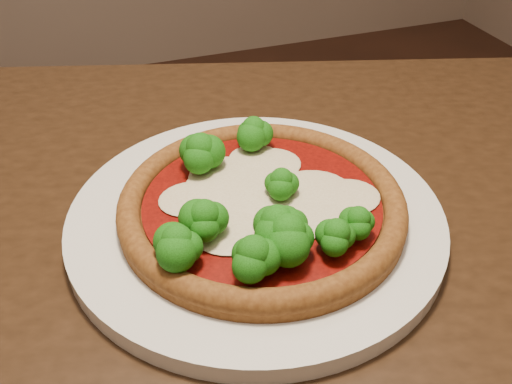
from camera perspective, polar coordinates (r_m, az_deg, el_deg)
name	(u,v)px	position (r m, az deg, el deg)	size (l,w,h in m)	color
dining_table	(228,309)	(0.61, -2.84, -11.59)	(1.41, 1.11, 0.75)	black
plate	(256,218)	(0.55, 0.00, -2.60)	(0.36, 0.36, 0.02)	silver
pizza	(261,204)	(0.52, 0.48, -1.18)	(0.27, 0.27, 0.06)	brown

